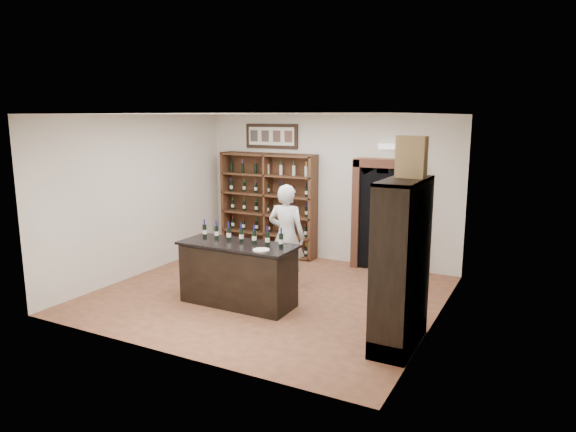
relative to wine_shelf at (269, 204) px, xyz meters
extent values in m
plane|color=#955C3B|center=(1.30, -2.33, -1.10)|extent=(5.50, 5.50, 0.00)
plane|color=white|center=(1.30, -2.33, 1.90)|extent=(5.50, 5.50, 0.00)
cube|color=beige|center=(1.30, 0.17, 0.40)|extent=(5.50, 0.04, 3.00)
cube|color=beige|center=(-1.45, -2.33, 0.40)|extent=(0.04, 5.00, 3.00)
cube|color=beige|center=(4.05, -2.33, 0.40)|extent=(0.04, 5.00, 3.00)
cube|color=#4E321B|center=(0.00, 0.14, 0.00)|extent=(2.20, 0.02, 2.20)
cube|color=#4E321B|center=(-1.07, -0.04, 0.00)|extent=(0.06, 0.38, 2.20)
cube|color=#4E321B|center=(1.07, -0.04, 0.00)|extent=(0.06, 0.38, 2.20)
cube|color=#4E321B|center=(0.00, -0.04, 0.00)|extent=(0.04, 0.38, 2.20)
cube|color=#4E321B|center=(0.00, -0.04, -1.06)|extent=(2.18, 0.38, 0.04)
cube|color=#4E321B|center=(0.00, -0.04, -0.64)|extent=(2.18, 0.38, 0.04)
cube|color=#4E321B|center=(0.00, -0.04, -0.21)|extent=(2.18, 0.38, 0.03)
cube|color=#4E321B|center=(0.00, -0.04, 0.21)|extent=(2.18, 0.38, 0.04)
cube|color=#4E321B|center=(0.00, -0.04, 0.64)|extent=(2.18, 0.38, 0.04)
cube|color=#4E321B|center=(0.00, -0.04, 1.06)|extent=(2.18, 0.38, 0.04)
cube|color=black|center=(0.00, 0.14, 1.45)|extent=(1.25, 0.04, 0.52)
cube|color=black|center=(2.55, 0.00, -0.04)|extent=(0.97, 0.29, 2.05)
cube|color=brown|center=(2.04, -0.02, -0.02)|extent=(0.14, 0.35, 2.15)
cube|color=brown|center=(3.06, -0.02, -0.02)|extent=(0.14, 0.35, 2.15)
cube|color=brown|center=(2.55, -0.02, 0.99)|extent=(1.15, 0.35, 0.16)
cube|color=white|center=(2.55, 0.09, 1.30)|extent=(0.30, 0.10, 0.10)
cube|color=black|center=(1.10, -2.93, -0.63)|extent=(1.80, 0.70, 0.94)
cube|color=black|center=(1.10, -2.93, -0.12)|extent=(1.88, 0.78, 0.04)
cylinder|color=black|center=(0.38, -2.82, 0.01)|extent=(0.07, 0.07, 0.21)
cylinder|color=silver|center=(0.38, -2.82, -0.01)|extent=(0.07, 0.07, 0.07)
cylinder|color=navy|center=(0.38, -2.82, 0.16)|extent=(0.03, 0.03, 0.09)
cylinder|color=black|center=(0.62, -2.82, 0.01)|extent=(0.07, 0.07, 0.21)
cylinder|color=silver|center=(0.62, -2.82, -0.01)|extent=(0.07, 0.07, 0.07)
cylinder|color=navy|center=(0.62, -2.82, 0.16)|extent=(0.03, 0.03, 0.09)
cylinder|color=black|center=(0.86, -2.82, 0.01)|extent=(0.07, 0.07, 0.21)
cylinder|color=silver|center=(0.86, -2.82, -0.01)|extent=(0.07, 0.07, 0.07)
cylinder|color=navy|center=(0.86, -2.82, 0.16)|extent=(0.03, 0.03, 0.09)
cylinder|color=black|center=(1.10, -2.82, 0.01)|extent=(0.07, 0.07, 0.21)
cylinder|color=silver|center=(1.10, -2.82, -0.01)|extent=(0.07, 0.07, 0.07)
cylinder|color=navy|center=(1.10, -2.82, 0.16)|extent=(0.03, 0.03, 0.09)
cylinder|color=black|center=(1.34, -2.82, 0.01)|extent=(0.07, 0.07, 0.21)
cylinder|color=silver|center=(1.34, -2.82, -0.01)|extent=(0.07, 0.07, 0.07)
cylinder|color=navy|center=(1.34, -2.82, 0.16)|extent=(0.03, 0.03, 0.09)
cylinder|color=black|center=(1.58, -2.82, 0.01)|extent=(0.07, 0.07, 0.21)
cylinder|color=silver|center=(1.58, -2.82, -0.01)|extent=(0.07, 0.07, 0.07)
cylinder|color=navy|center=(1.58, -2.82, 0.16)|extent=(0.03, 0.03, 0.09)
cylinder|color=black|center=(1.82, -2.82, 0.01)|extent=(0.07, 0.07, 0.21)
cylinder|color=silver|center=(1.82, -2.82, -0.01)|extent=(0.07, 0.07, 0.07)
cylinder|color=navy|center=(1.82, -2.82, 0.16)|extent=(0.03, 0.03, 0.09)
cube|color=black|center=(4.02, -3.23, 0.00)|extent=(0.02, 1.20, 2.20)
cube|color=black|center=(3.79, -3.81, 0.00)|extent=(0.48, 0.04, 2.20)
cube|color=black|center=(3.79, -2.65, 0.00)|extent=(0.48, 0.04, 2.20)
cube|color=black|center=(3.79, -3.23, 1.08)|extent=(0.48, 1.20, 0.04)
cube|color=black|center=(3.79, -3.23, -0.98)|extent=(0.48, 1.20, 0.24)
cube|color=black|center=(3.79, -3.23, -0.75)|extent=(0.48, 1.16, 0.03)
cube|color=black|center=(3.79, -3.23, -0.20)|extent=(0.48, 1.16, 0.03)
cube|color=black|center=(3.79, -3.23, 0.35)|extent=(0.48, 1.16, 0.03)
imported|color=silver|center=(1.38, -1.82, -0.19)|extent=(0.70, 0.49, 1.83)
cylinder|color=silver|center=(1.66, -3.14, -0.09)|extent=(0.25, 0.25, 0.02)
cube|color=tan|center=(3.82, -3.08, 1.36)|extent=(0.39, 0.20, 0.53)
camera|label=1|loc=(5.43, -9.51, 1.86)|focal=32.00mm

